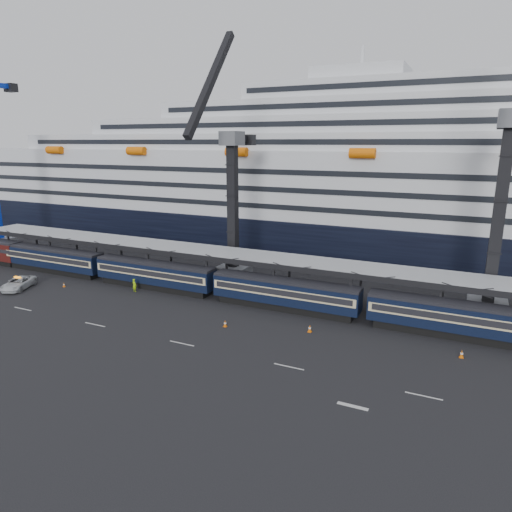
% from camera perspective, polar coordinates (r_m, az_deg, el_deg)
% --- Properties ---
extents(ground, '(260.00, 260.00, 0.00)m').
position_cam_1_polar(ground, '(47.02, 8.25, -11.96)').
color(ground, black).
rests_on(ground, ground).
extents(lane_markings, '(111.00, 4.27, 0.02)m').
position_cam_1_polar(lane_markings, '(41.08, 17.39, -16.59)').
color(lane_markings, beige).
rests_on(lane_markings, ground).
extents(train, '(133.05, 3.00, 4.05)m').
position_cam_1_polar(train, '(56.29, 6.79, -5.02)').
color(train, black).
rests_on(train, ground).
extents(canopy, '(130.00, 6.25, 5.53)m').
position_cam_1_polar(canopy, '(57.93, 12.50, -1.55)').
color(canopy, '#9DA0A5').
rests_on(canopy, ground).
extents(cruise_ship, '(214.09, 28.84, 34.00)m').
position_cam_1_polar(cruise_ship, '(87.95, 16.77, 8.16)').
color(cruise_ship, black).
rests_on(cruise_ship, ground).
extents(crane_dark_near, '(4.50, 17.75, 35.08)m').
position_cam_1_polar(crane_dark_near, '(67.74, -3.09, 6.77)').
color(crane_dark_near, '#52555A').
rests_on(crane_dark_near, ground).
extents(crane_dark_mid, '(4.50, 18.24, 39.64)m').
position_cam_1_polar(crane_dark_mid, '(58.75, 28.20, 5.41)').
color(crane_dark_mid, '#52555A').
rests_on(crane_dark_mid, ground).
extents(pickup_truck, '(4.83, 6.59, 1.66)m').
position_cam_1_polar(pickup_truck, '(73.79, -27.58, -3.04)').
color(pickup_truck, silver).
rests_on(pickup_truck, ground).
extents(worker, '(0.75, 0.57, 1.87)m').
position_cam_1_polar(worker, '(66.47, -14.96, -3.55)').
color(worker, '#9CD60B').
rests_on(worker, ground).
extents(traffic_cone_b, '(0.34, 0.34, 0.68)m').
position_cam_1_polar(traffic_cone_b, '(72.09, -22.88, -3.32)').
color(traffic_cone_b, '#E36307').
rests_on(traffic_cone_b, ground).
extents(traffic_cone_c, '(0.40, 0.40, 0.80)m').
position_cam_1_polar(traffic_cone_c, '(52.72, -3.88, -8.40)').
color(traffic_cone_c, '#E36307').
rests_on(traffic_cone_c, ground).
extents(traffic_cone_d, '(0.43, 0.43, 0.87)m').
position_cam_1_polar(traffic_cone_d, '(51.55, 6.73, -8.97)').
color(traffic_cone_d, '#E36307').
rests_on(traffic_cone_d, ground).
extents(traffic_cone_e, '(0.42, 0.42, 0.84)m').
position_cam_1_polar(traffic_cone_e, '(49.81, 24.32, -11.07)').
color(traffic_cone_e, '#E36307').
rests_on(traffic_cone_e, ground).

